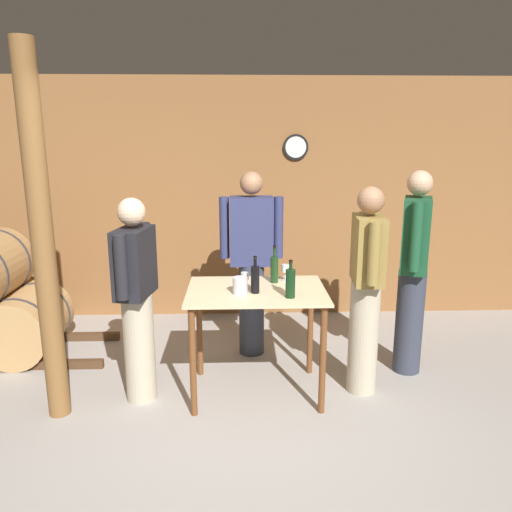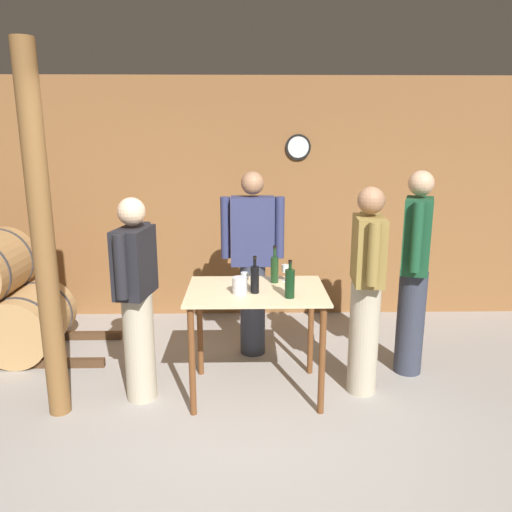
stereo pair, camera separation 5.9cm
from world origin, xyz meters
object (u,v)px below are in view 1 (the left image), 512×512
at_px(wine_bottle_far_left, 255,279).
at_px(ice_bucket, 240,286).
at_px(person_visitor_with_scarf, 413,269).
at_px(person_visitor_bearded, 136,297).
at_px(person_visitor_near_door, 251,260).
at_px(person_host, 366,287).
at_px(wine_bottle_left, 274,268).
at_px(wine_glass_near_left, 245,277).
at_px(wooden_post, 43,241).
at_px(wine_bottle_center, 290,283).
at_px(wine_glass_near_center, 285,269).

xyz_separation_m(wine_bottle_far_left, ice_bucket, (-0.12, -0.02, -0.05)).
relative_size(ice_bucket, person_visitor_with_scarf, 0.07).
relative_size(person_visitor_with_scarf, person_visitor_bearded, 1.10).
distance_m(person_visitor_bearded, person_visitor_near_door, 1.25).
relative_size(ice_bucket, person_host, 0.08).
relative_size(wine_bottle_left, person_visitor_with_scarf, 0.17).
bearing_deg(wine_glass_near_left, wooden_post, -167.90).
bearing_deg(wine_bottle_left, person_visitor_with_scarf, 7.06).
relative_size(wine_bottle_far_left, wine_bottle_left, 0.94).
bearing_deg(ice_bucket, person_visitor_bearded, 178.11).
bearing_deg(person_visitor_with_scarf, wine_bottle_center, -154.07).
height_order(wine_bottle_left, wine_glass_near_center, wine_bottle_left).
bearing_deg(wooden_post, person_visitor_bearded, 18.92).
distance_m(wine_bottle_left, person_visitor_bearded, 1.13).
bearing_deg(wine_bottle_far_left, person_visitor_bearded, 179.49).
distance_m(wine_bottle_left, ice_bucket, 0.41).
xyz_separation_m(wine_bottle_center, wine_glass_near_center, (0.00, 0.43, -0.01)).
height_order(wine_bottle_left, ice_bucket, wine_bottle_left).
distance_m(wine_bottle_far_left, wine_glass_near_left, 0.14).
bearing_deg(wine_bottle_far_left, person_visitor_with_scarf, 17.09).
bearing_deg(wine_glass_near_center, wine_glass_near_left, -149.50).
distance_m(wine_bottle_far_left, person_visitor_with_scarf, 1.45).
distance_m(wine_glass_near_center, person_visitor_near_door, 0.61).
xyz_separation_m(wooden_post, wine_bottle_center, (1.77, 0.07, -0.35)).
height_order(ice_bucket, person_host, person_host).
bearing_deg(person_visitor_near_door, ice_bucket, -97.17).
height_order(wine_bottle_far_left, wine_bottle_left, wine_bottle_left).
relative_size(wine_bottle_far_left, person_visitor_with_scarf, 0.16).
relative_size(wooden_post, person_visitor_bearded, 1.66).
bearing_deg(wooden_post, wine_glass_near_center, 15.99).
height_order(wine_bottle_center, person_host, person_host).
relative_size(wine_glass_near_left, wine_glass_near_center, 0.95).
distance_m(wooden_post, person_visitor_near_door, 1.88).
bearing_deg(wooden_post, wine_bottle_far_left, 7.33).
relative_size(wine_bottle_center, wine_glass_near_center, 2.06).
distance_m(wine_glass_near_left, ice_bucket, 0.14).
height_order(ice_bucket, person_visitor_near_door, person_visitor_near_door).
relative_size(person_visitor_bearded, person_visitor_near_door, 0.93).
height_order(wooden_post, person_visitor_with_scarf, wooden_post).
bearing_deg(person_visitor_bearded, person_visitor_near_door, 42.96).
xyz_separation_m(wine_bottle_left, wine_glass_near_center, (0.09, 0.04, -0.02)).
bearing_deg(wine_glass_near_left, wine_bottle_left, 33.39).
height_order(wine_bottle_center, person_visitor_near_door, person_visitor_near_door).
xyz_separation_m(wine_bottle_left, person_visitor_with_scarf, (1.21, 0.15, -0.05)).
distance_m(wine_bottle_center, ice_bucket, 0.39).
distance_m(person_host, person_visitor_bearded, 1.81).
bearing_deg(wine_bottle_far_left, person_visitor_near_door, 90.41).
xyz_separation_m(wooden_post, wine_bottle_left, (1.67, 0.47, -0.34)).
height_order(wine_glass_near_left, person_visitor_bearded, person_visitor_bearded).
bearing_deg(person_host, wine_bottle_left, 165.03).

